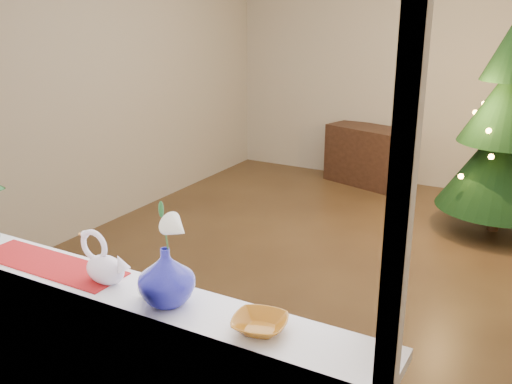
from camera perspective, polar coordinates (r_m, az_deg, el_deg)
ground at (r=4.53m, az=8.06°, el=-7.48°), size 5.00×5.00×0.00m
wall_back at (r=6.52m, az=16.88°, el=12.16°), size 4.50×0.10×2.70m
wall_front at (r=2.04m, az=-16.81°, el=0.32°), size 4.50×0.10×2.70m
wall_left at (r=5.35m, az=-14.73°, el=11.17°), size 0.10×5.00×2.70m
windowsill at (r=2.30m, az=-13.45°, el=-9.53°), size 2.20×0.26×0.04m
window_frame at (r=1.99m, az=-17.11°, el=10.19°), size 2.22×0.06×1.60m
runner at (r=2.54m, az=-19.89°, el=-6.80°), size 0.70×0.20×0.01m
swan at (r=2.28m, az=-14.92°, el=-6.50°), size 0.24×0.11×0.20m
blue_vase at (r=2.08m, az=-8.98°, el=-7.92°), size 0.29×0.29×0.25m
lily at (r=1.99m, az=-9.29°, el=-2.32°), size 0.14×0.08×0.19m
paperweight at (r=2.17m, az=-10.92°, el=-9.48°), size 0.07×0.07×0.06m
amber_dish at (r=1.94m, az=0.38°, el=-13.17°), size 0.19×0.19×0.04m
xmas_tree at (r=5.37m, az=23.80°, el=6.15°), size 1.21×1.21×1.94m
side_table at (r=6.60m, az=10.99°, el=3.62°), size 0.96×0.67×0.65m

